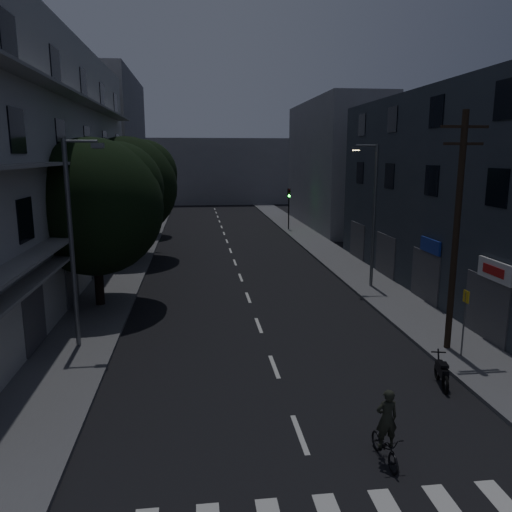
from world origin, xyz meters
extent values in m
plane|color=black|center=(0.00, 25.00, 0.00)|extent=(160.00, 160.00, 0.00)
cube|color=#565659|center=(-7.50, 25.00, 0.07)|extent=(3.00, 90.00, 0.15)
cube|color=#565659|center=(7.50, 25.00, 0.07)|extent=(3.00, 90.00, 0.15)
cube|color=beige|center=(0.00, 2.00, 0.01)|extent=(0.15, 2.00, 0.01)
cube|color=beige|center=(0.00, 6.50, 0.01)|extent=(0.15, 2.00, 0.01)
cube|color=beige|center=(0.00, 11.00, 0.01)|extent=(0.15, 2.00, 0.01)
cube|color=beige|center=(0.00, 15.50, 0.01)|extent=(0.15, 2.00, 0.01)
cube|color=beige|center=(0.00, 20.00, 0.01)|extent=(0.15, 2.00, 0.01)
cube|color=beige|center=(0.00, 24.50, 0.01)|extent=(0.15, 2.00, 0.01)
cube|color=beige|center=(0.00, 29.00, 0.01)|extent=(0.15, 2.00, 0.01)
cube|color=beige|center=(0.00, 33.50, 0.01)|extent=(0.15, 2.00, 0.01)
cube|color=beige|center=(0.00, 38.00, 0.01)|extent=(0.15, 2.00, 0.01)
cube|color=beige|center=(0.00, 42.50, 0.01)|extent=(0.15, 2.00, 0.01)
cube|color=beige|center=(0.00, 47.00, 0.01)|extent=(0.15, 2.00, 0.01)
cube|color=beige|center=(0.00, 51.50, 0.01)|extent=(0.15, 2.00, 0.01)
cube|color=beige|center=(0.00, 56.00, 0.01)|extent=(0.15, 2.00, 0.01)
cube|color=beige|center=(0.00, 60.50, 0.01)|extent=(0.15, 2.00, 0.01)
cube|color=#AEADA8|center=(-12.00, 18.00, 7.00)|extent=(6.00, 36.00, 14.00)
cube|color=black|center=(-8.98, 9.00, 2.00)|extent=(0.06, 1.60, 1.60)
cube|color=black|center=(-8.98, 15.00, 2.00)|extent=(0.06, 1.60, 1.60)
cube|color=black|center=(-8.98, 21.00, 2.00)|extent=(0.06, 1.60, 1.60)
cube|color=black|center=(-8.98, 27.00, 2.00)|extent=(0.06, 1.60, 1.60)
cube|color=black|center=(-8.98, 33.00, 2.00)|extent=(0.06, 1.60, 1.60)
cube|color=black|center=(-8.98, 9.00, 5.20)|extent=(0.06, 1.60, 1.60)
cube|color=black|center=(-8.98, 15.00, 5.20)|extent=(0.06, 1.60, 1.60)
cube|color=black|center=(-8.98, 21.00, 5.20)|extent=(0.06, 1.60, 1.60)
cube|color=black|center=(-8.98, 27.00, 5.20)|extent=(0.06, 1.60, 1.60)
cube|color=black|center=(-8.98, 33.00, 5.20)|extent=(0.06, 1.60, 1.60)
cube|color=black|center=(-8.98, 9.00, 8.40)|extent=(0.06, 1.60, 1.60)
cube|color=black|center=(-8.98, 15.00, 8.40)|extent=(0.06, 1.60, 1.60)
cube|color=black|center=(-8.98, 21.00, 8.40)|extent=(0.06, 1.60, 1.60)
cube|color=black|center=(-8.98, 27.00, 8.40)|extent=(0.06, 1.60, 1.60)
cube|color=black|center=(-8.98, 33.00, 8.40)|extent=(0.06, 1.60, 1.60)
cube|color=black|center=(-8.98, 9.00, 11.60)|extent=(0.06, 1.60, 1.60)
cube|color=black|center=(-8.98, 15.00, 11.60)|extent=(0.06, 1.60, 1.60)
cube|color=black|center=(-8.98, 21.00, 11.60)|extent=(0.06, 1.60, 1.60)
cube|color=black|center=(-8.98, 27.00, 11.60)|extent=(0.06, 1.60, 1.60)
cube|color=black|center=(-8.98, 33.00, 11.60)|extent=(0.06, 1.60, 1.60)
cube|color=gray|center=(-8.50, 18.00, 4.00)|extent=(1.00, 32.40, 0.12)
cube|color=gray|center=(-8.50, 18.00, 7.20)|extent=(1.00, 32.40, 0.12)
cube|color=gray|center=(-8.50, 18.00, 10.40)|extent=(1.00, 32.40, 0.12)
cube|color=gray|center=(-8.60, 18.00, 3.10)|extent=(0.80, 32.40, 0.12)
cube|color=#424247|center=(-8.97, 9.00, 1.40)|extent=(0.06, 2.40, 2.40)
cube|color=#424247|center=(-8.97, 15.00, 1.40)|extent=(0.06, 2.40, 2.40)
cube|color=#424247|center=(-8.97, 21.00, 1.40)|extent=(0.06, 2.40, 2.40)
cube|color=#424247|center=(-8.97, 27.00, 1.40)|extent=(0.06, 2.40, 2.40)
cube|color=#424247|center=(-8.97, 33.00, 1.40)|extent=(0.06, 2.40, 2.40)
cube|color=#293038|center=(12.00, 14.00, 5.50)|extent=(6.00, 28.00, 11.00)
cube|color=black|center=(8.98, 8.00, 6.30)|extent=(0.06, 1.40, 1.50)
cube|color=black|center=(8.98, 13.50, 6.30)|extent=(0.06, 1.40, 1.50)
cube|color=black|center=(8.98, 19.00, 6.30)|extent=(0.06, 1.40, 1.50)
cube|color=black|center=(8.98, 24.50, 6.30)|extent=(0.06, 1.40, 1.50)
cube|color=black|center=(8.98, 8.00, 9.60)|extent=(0.06, 1.40, 1.50)
cube|color=black|center=(8.98, 13.50, 9.60)|extent=(0.06, 1.40, 1.50)
cube|color=black|center=(8.98, 19.00, 9.60)|extent=(0.06, 1.40, 1.50)
cube|color=black|center=(8.98, 24.50, 9.60)|extent=(0.06, 1.40, 1.50)
cube|color=#424247|center=(8.97, 8.00, 1.40)|extent=(0.06, 3.00, 2.60)
cube|color=#424247|center=(8.97, 13.50, 1.40)|extent=(0.06, 3.00, 2.60)
cube|color=#424247|center=(8.97, 19.00, 1.40)|extent=(0.06, 3.00, 2.60)
cube|color=#424247|center=(8.97, 24.50, 1.40)|extent=(0.06, 3.00, 2.60)
cube|color=silver|center=(8.90, 7.50, 3.10)|extent=(0.12, 2.20, 0.80)
cube|color=#B21414|center=(8.82, 7.50, 3.10)|extent=(0.02, 1.40, 0.36)
cube|color=navy|center=(8.90, 13.00, 3.10)|extent=(0.12, 2.00, 0.70)
cube|color=slate|center=(-12.00, 48.00, 8.00)|extent=(6.00, 20.00, 16.00)
cube|color=slate|center=(12.00, 42.00, 6.50)|extent=(6.00, 20.00, 13.00)
cube|color=slate|center=(0.00, 70.00, 5.00)|extent=(24.00, 8.00, 10.00)
cylinder|color=black|center=(-7.60, 14.76, 2.38)|extent=(0.44, 0.44, 4.46)
sphere|color=black|center=(-7.60, 14.76, 5.06)|extent=(6.69, 6.69, 6.69)
sphere|color=black|center=(-6.60, 15.60, 5.89)|extent=(4.68, 4.68, 4.68)
sphere|color=black|center=(-8.44, 14.09, 5.56)|extent=(4.35, 4.35, 4.35)
cylinder|color=black|center=(-7.50, 26.25, 2.50)|extent=(0.44, 0.44, 4.69)
sphere|color=black|center=(-7.50, 26.25, 5.31)|extent=(7.07, 7.07, 7.07)
sphere|color=black|center=(-6.44, 27.13, 6.19)|extent=(4.95, 4.95, 4.95)
sphere|color=black|center=(-8.38, 25.54, 5.84)|extent=(4.59, 4.59, 4.59)
cylinder|color=black|center=(-7.48, 36.93, 1.85)|extent=(0.44, 0.44, 3.39)
sphere|color=black|center=(-7.48, 36.93, 3.88)|extent=(5.07, 5.07, 5.07)
sphere|color=black|center=(-6.72, 37.57, 4.52)|extent=(3.55, 3.55, 3.55)
sphere|color=black|center=(-8.11, 36.43, 4.26)|extent=(3.29, 3.29, 3.29)
cylinder|color=black|center=(6.60, 39.02, 1.75)|extent=(0.12, 0.12, 3.20)
cube|color=black|center=(6.60, 39.02, 3.80)|extent=(0.28, 0.22, 0.90)
sphere|color=black|center=(6.60, 38.87, 4.13)|extent=(0.22, 0.22, 0.22)
sphere|color=#3F330C|center=(6.60, 38.87, 3.83)|extent=(0.22, 0.22, 0.22)
sphere|color=#0CFF26|center=(6.60, 38.87, 3.53)|extent=(0.22, 0.22, 0.22)
cylinder|color=black|center=(-6.39, 38.78, 1.75)|extent=(0.12, 0.12, 3.20)
cube|color=black|center=(-6.39, 38.78, 3.80)|extent=(0.28, 0.22, 0.90)
sphere|color=black|center=(-6.39, 38.63, 4.13)|extent=(0.22, 0.22, 0.22)
sphere|color=#3F330C|center=(-6.39, 38.63, 3.83)|extent=(0.22, 0.22, 0.22)
sphere|color=#0CFF26|center=(-6.39, 38.63, 3.53)|extent=(0.22, 0.22, 0.22)
cylinder|color=slate|center=(-7.44, 9.16, 4.15)|extent=(0.18, 0.18, 8.00)
cylinder|color=slate|center=(-6.84, 9.16, 8.05)|extent=(1.20, 0.10, 0.10)
cube|color=slate|center=(-6.24, 9.16, 7.90)|extent=(0.45, 0.25, 0.18)
cube|color=#4C4C4C|center=(-6.24, 9.16, 7.80)|extent=(0.35, 0.18, 0.04)
cylinder|color=#5A5E61|center=(7.26, 16.64, 4.15)|extent=(0.18, 0.18, 8.00)
cylinder|color=#5A5E61|center=(6.66, 16.64, 8.05)|extent=(1.20, 0.10, 0.10)
cube|color=#5A5E61|center=(6.06, 16.64, 7.90)|extent=(0.45, 0.25, 0.18)
cube|color=#FFD88C|center=(6.06, 16.64, 7.80)|extent=(0.35, 0.18, 0.04)
cylinder|color=#54575B|center=(-6.98, 31.04, 4.15)|extent=(0.18, 0.18, 8.00)
cylinder|color=#54575B|center=(-6.38, 31.04, 8.05)|extent=(1.20, 0.10, 0.10)
cube|color=#54575B|center=(-5.78, 31.04, 7.90)|extent=(0.45, 0.25, 0.18)
cube|color=#4C4C4C|center=(-5.78, 31.04, 7.80)|extent=(0.35, 0.18, 0.04)
cylinder|color=black|center=(6.96, 7.16, 4.65)|extent=(0.24, 0.24, 9.00)
cube|color=black|center=(6.96, 7.16, 8.55)|extent=(1.80, 0.10, 0.10)
cube|color=black|center=(6.96, 7.16, 7.95)|extent=(1.50, 0.10, 0.10)
cylinder|color=#595B60|center=(7.09, 6.32, 1.40)|extent=(0.06, 0.06, 2.50)
cube|color=yellow|center=(7.09, 6.32, 2.45)|extent=(0.05, 0.35, 0.45)
torus|color=black|center=(5.18, 3.85, 0.27)|extent=(0.24, 0.64, 0.63)
torus|color=black|center=(5.43, 4.89, 0.27)|extent=(0.24, 0.64, 0.63)
cube|color=black|center=(5.30, 4.37, 0.55)|extent=(0.45, 1.01, 0.31)
cube|color=black|center=(5.27, 4.24, 0.78)|extent=(0.35, 0.45, 0.09)
cylinder|color=black|center=(5.42, 4.84, 0.67)|extent=(0.14, 0.39, 0.75)
cube|color=black|center=(5.44, 4.93, 0.94)|extent=(0.48, 0.15, 0.04)
imported|color=black|center=(1.86, 0.54, 0.40)|extent=(0.62, 1.56, 0.80)
imported|color=black|center=(1.86, 0.54, 1.17)|extent=(0.58, 0.40, 1.54)
camera|label=1|loc=(-2.70, -10.25, 7.57)|focal=35.00mm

